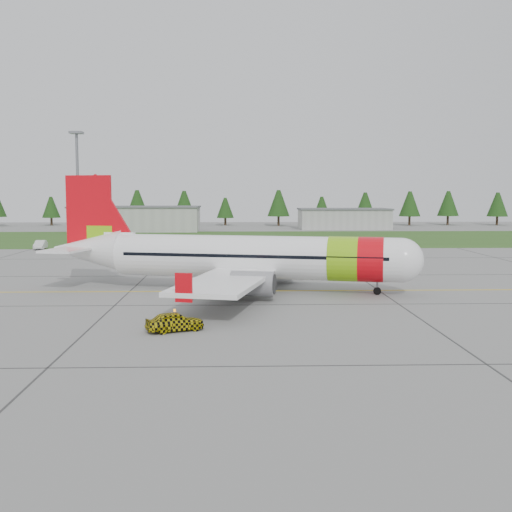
{
  "coord_description": "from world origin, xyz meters",
  "views": [
    {
      "loc": [
        -4.37,
        -55.54,
        9.81
      ],
      "look_at": [
        -2.47,
        5.24,
        3.8
      ],
      "focal_mm": 45.0,
      "sensor_mm": 36.0,
      "label": 1
    }
  ],
  "objects": [
    {
      "name": "hangar_west",
      "position": [
        -30.0,
        110.0,
        3.0
      ],
      "size": [
        32.0,
        14.0,
        6.0
      ],
      "primitive_type": "cube",
      "color": "#A8A8A3",
      "rests_on": "ground"
    },
    {
      "name": "follow_me_car",
      "position": [
        -8.75,
        -10.52,
        2.06
      ],
      "size": [
        1.95,
        2.08,
        4.13
      ],
      "primitive_type": "imported",
      "rotation": [
        0.0,
        0.0,
        1.98
      ],
      "color": "yellow",
      "rests_on": "ground"
    },
    {
      "name": "treeline",
      "position": [
        0.0,
        138.0,
        5.0
      ],
      "size": [
        160.0,
        8.0,
        10.0
      ],
      "primitive_type": null,
      "color": "#1C3F14",
      "rests_on": "ground"
    },
    {
      "name": "aircraft",
      "position": [
        -3.38,
        8.47,
        3.36
      ],
      "size": [
        37.84,
        35.57,
        11.64
      ],
      "rotation": [
        0.0,
        0.0,
        -0.24
      ],
      "color": "white",
      "rests_on": "ground"
    },
    {
      "name": "ground",
      "position": [
        0.0,
        0.0,
        0.0
      ],
      "size": [
        320.0,
        320.0,
        0.0
      ],
      "primitive_type": "plane",
      "color": "gray",
      "rests_on": "ground"
    },
    {
      "name": "grass_strip",
      "position": [
        0.0,
        82.0,
        0.01
      ],
      "size": [
        320.0,
        50.0,
        0.03
      ],
      "primitive_type": "cube",
      "color": "#30561E",
      "rests_on": "ground"
    },
    {
      "name": "floodlight_mast",
      "position": [
        -32.0,
        58.0,
        10.0
      ],
      "size": [
        0.5,
        0.5,
        20.0
      ],
      "primitive_type": "cylinder",
      "color": "slate",
      "rests_on": "ground"
    },
    {
      "name": "hangar_east",
      "position": [
        25.0,
        118.0,
        2.6
      ],
      "size": [
        24.0,
        12.0,
        5.2
      ],
      "primitive_type": "cube",
      "color": "#A8A8A3",
      "rests_on": "ground"
    },
    {
      "name": "service_van",
      "position": [
        -38.46,
        56.83,
        2.36
      ],
      "size": [
        1.79,
        1.71,
        4.73
      ],
      "primitive_type": "imported",
      "rotation": [
        0.0,
        0.0,
        0.1
      ],
      "color": "silver",
      "rests_on": "ground"
    },
    {
      "name": "taxi_guideline",
      "position": [
        0.0,
        8.0,
        0.01
      ],
      "size": [
        120.0,
        0.25,
        0.02
      ],
      "primitive_type": "cube",
      "color": "gold",
      "rests_on": "ground"
    }
  ]
}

